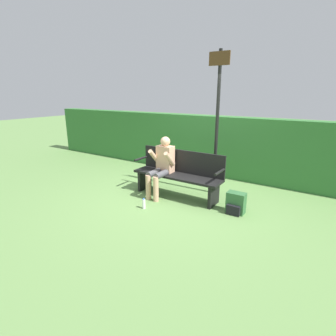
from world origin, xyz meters
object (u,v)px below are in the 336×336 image
at_px(backpack, 236,203).
at_px(water_bottle, 144,204).
at_px(person_seated, 162,164).
at_px(signpost, 217,116).
at_px(park_bench, 178,173).

bearing_deg(backpack, water_bottle, -152.92).
bearing_deg(backpack, person_seated, 179.93).
bearing_deg(signpost, park_bench, -135.95).
xyz_separation_m(park_bench, backpack, (1.33, -0.15, -0.32)).
height_order(backpack, water_bottle, backpack).
xyz_separation_m(person_seated, water_bottle, (0.11, -0.78, -0.60)).
distance_m(park_bench, signpost, 1.43).
relative_size(park_bench, person_seated, 1.55).
height_order(park_bench, person_seated, person_seated).
bearing_deg(person_seated, signpost, 38.55).
distance_m(park_bench, person_seated, 0.40).
height_order(water_bottle, signpost, signpost).
bearing_deg(backpack, signpost, 136.37).
bearing_deg(person_seated, park_bench, 25.81).
distance_m(park_bench, water_bottle, 1.04).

